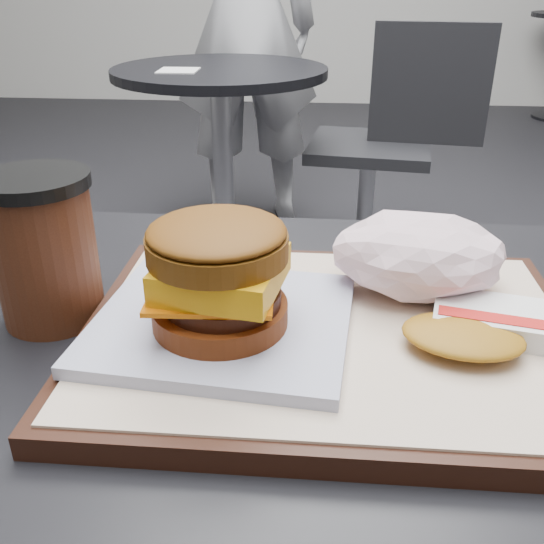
{
  "coord_description": "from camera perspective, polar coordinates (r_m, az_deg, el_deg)",
  "views": [
    {
      "loc": [
        -0.01,
        -0.37,
        1.04
      ],
      "look_at": [
        -0.04,
        0.03,
        0.83
      ],
      "focal_mm": 40.0,
      "sensor_mm": 36.0,
      "label": 1
    }
  ],
  "objects": [
    {
      "name": "customer_table",
      "position": [
        0.58,
        4.57,
        -23.94
      ],
      "size": [
        0.8,
        0.6,
        0.77
      ],
      "color": "#A5A5AA",
      "rests_on": "ground"
    },
    {
      "name": "serving_tray",
      "position": [
        0.48,
        5.46,
        -6.0
      ],
      "size": [
        0.38,
        0.28,
        0.02
      ],
      "color": "black",
      "rests_on": "customer_table"
    },
    {
      "name": "breakfast_sandwich",
      "position": [
        0.44,
        -4.9,
        -1.34
      ],
      "size": [
        0.21,
        0.19,
        0.09
      ],
      "color": "silver",
      "rests_on": "serving_tray"
    },
    {
      "name": "hash_brown",
      "position": [
        0.47,
        19.06,
        -4.88
      ],
      "size": [
        0.13,
        0.1,
        0.02
      ],
      "color": "white",
      "rests_on": "serving_tray"
    },
    {
      "name": "crumpled_wrapper",
      "position": [
        0.52,
        13.68,
        1.58
      ],
      "size": [
        0.14,
        0.11,
        0.06
      ],
      "primitive_type": null,
      "color": "white",
      "rests_on": "serving_tray"
    },
    {
      "name": "coffee_cup",
      "position": [
        0.52,
        -20.64,
        2.17
      ],
      "size": [
        0.09,
        0.09,
        0.13
      ],
      "color": "#431E10",
      "rests_on": "customer_table"
    },
    {
      "name": "neighbor_table",
      "position": [
        2.11,
        -4.73,
        13.29
      ],
      "size": [
        0.7,
        0.7,
        0.75
      ],
      "color": "black",
      "rests_on": "ground"
    },
    {
      "name": "napkin",
      "position": [
        2.0,
        -8.82,
        18.24
      ],
      "size": [
        0.12,
        0.12,
        0.0
      ],
      "primitive_type": "cube",
      "rotation": [
        0.0,
        0.0,
        0.01
      ],
      "color": "white",
      "rests_on": "neighbor_table"
    },
    {
      "name": "neighbor_chair",
      "position": [
        2.24,
        11.03,
        12.65
      ],
      "size": [
        0.63,
        0.47,
        0.88
      ],
      "color": "#B0B0B5",
      "rests_on": "ground"
    },
    {
      "name": "patron",
      "position": [
        2.65,
        -2.52,
        22.25
      ],
      "size": [
        0.67,
        0.51,
        1.66
      ],
      "primitive_type": "imported",
      "rotation": [
        0.0,
        0.0,
        3.34
      ],
      "color": "silver",
      "rests_on": "ground"
    }
  ]
}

